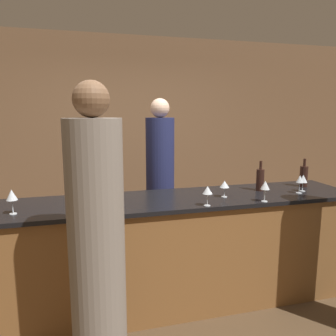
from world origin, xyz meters
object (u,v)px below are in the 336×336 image
guest_1 (97,253)px  wine_bottle_1 (260,179)px  bartender (160,189)px  wine_bottle_0 (304,176)px

guest_1 → wine_bottle_1: size_ratio=6.66×
bartender → guest_1: 1.74m
guest_1 → wine_bottle_1: bearing=27.6°
wine_bottle_0 → guest_1: bearing=-157.6°
guest_1 → wine_bottle_1: (1.56, 0.81, 0.21)m
bartender → wine_bottle_0: (1.31, -0.71, 0.22)m
wine_bottle_1 → wine_bottle_0: bearing=4.6°
bartender → wine_bottle_1: bearing=136.6°
bartender → wine_bottle_0: 1.50m
bartender → wine_bottle_0: bearing=151.5°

